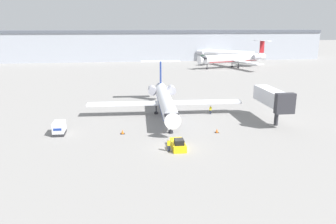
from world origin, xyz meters
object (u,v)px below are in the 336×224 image
worker_by_wing (210,110)px  traffic_cone_left (123,132)px  pushback_tug (178,144)px  jet_bridge (273,98)px  airplane_parked_far_right (234,58)px  worker_near_tug (169,145)px  airplane_parked_far_left (223,54)px  airplane_main (165,100)px  luggage_cart (59,128)px  traffic_cone_right (217,131)px

worker_by_wing → traffic_cone_left: worker_by_wing is taller
pushback_tug → jet_bridge: bearing=29.4°
airplane_parked_far_right → jet_bridge: 76.59m
worker_near_tug → airplane_parked_far_left: airplane_parked_far_left is taller
airplane_main → luggage_cart: size_ratio=10.08×
luggage_cart → jet_bridge: size_ratio=0.28×
airplane_parked_far_left → airplane_main: bearing=-113.5°
traffic_cone_right → jet_bridge: 12.81m
worker_by_wing → airplane_parked_far_right: bearing=67.9°
airplane_parked_far_left → airplane_parked_far_right: (-1.92, -21.25, 0.07)m
airplane_parked_far_left → airplane_parked_far_right: airplane_parked_far_right is taller
airplane_parked_far_left → jet_bridge: (-20.02, -95.66, 0.77)m
worker_by_wing → traffic_cone_right: worker_by_wing is taller
luggage_cart → traffic_cone_right: size_ratio=4.34×
worker_near_tug → airplane_parked_far_left: (40.16, 107.06, 2.73)m
worker_near_tug → traffic_cone_left: worker_near_tug is taller
traffic_cone_left → luggage_cart: bearing=173.4°
airplane_main → airplane_parked_far_left: 95.94m
airplane_main → jet_bridge: (18.26, -7.70, 1.48)m
airplane_main → luggage_cart: bearing=-152.3°
worker_by_wing → jet_bridge: 12.11m
jet_bridge → traffic_cone_left: bearing=-173.5°
airplane_main → airplane_parked_far_right: 75.98m
luggage_cart → worker_near_tug: 18.90m
pushback_tug → traffic_cone_left: bearing=136.1°
pushback_tug → airplane_parked_far_left: bearing=70.0°
luggage_cart → airplane_parked_far_left: bearing=59.9°
traffic_cone_right → jet_bridge: bearing=21.5°
traffic_cone_left → airplane_parked_far_left: bearing=64.8°
airplane_main → pushback_tug: bearing=-91.4°
worker_by_wing → traffic_cone_right: (-1.86, -11.14, -0.54)m
airplane_parked_far_right → pushback_tug: bearing=-113.4°
traffic_cone_right → airplane_parked_far_right: size_ratio=0.02×
airplane_main → jet_bridge: bearing=-22.9°
pushback_tug → worker_by_wing: 19.55m
airplane_main → airplane_parked_far_right: size_ratio=0.95×
luggage_cart → airplane_parked_far_left: (56.49, 97.53, 2.64)m
luggage_cart → jet_bridge: bearing=2.9°
airplane_parked_far_left → jet_bridge: airplane_parked_far_left is taller
worker_by_wing → traffic_cone_right: size_ratio=2.45×
worker_near_tug → worker_by_wing: bearing=59.4°
traffic_cone_left → airplane_main: bearing=52.5°
airplane_main → pushback_tug: (-0.43, -18.21, -2.37)m
pushback_tug → luggage_cart: (-17.77, 8.65, 0.44)m
worker_near_tug → airplane_parked_far_left: bearing=69.4°
airplane_main → worker_near_tug: (-1.88, -19.09, -2.02)m
traffic_cone_left → jet_bridge: jet_bridge is taller
worker_by_wing → airplane_parked_far_right: (27.52, 67.71, 2.88)m
pushback_tug → traffic_cone_left: pushback_tug is taller
airplane_main → jet_bridge: 19.87m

